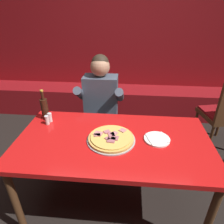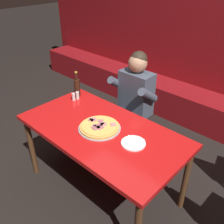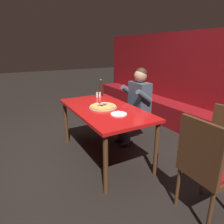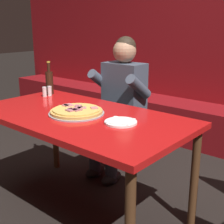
% 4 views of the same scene
% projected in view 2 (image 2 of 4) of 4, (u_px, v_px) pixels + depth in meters
% --- Properties ---
extents(ground_plane, '(24.00, 24.00, 0.00)m').
position_uv_depth(ground_plane, '(103.00, 187.00, 2.70)').
color(ground_plane, black).
extents(booth_wall_panel, '(6.80, 0.16, 1.90)m').
position_uv_depth(booth_wall_panel, '(209.00, 55.00, 3.57)').
color(booth_wall_panel, maroon).
rests_on(booth_wall_panel, ground_plane).
extents(booth_bench, '(6.46, 0.48, 0.46)m').
position_uv_depth(booth_bench, '(190.00, 106.00, 3.74)').
color(booth_bench, maroon).
rests_on(booth_bench, ground_plane).
extents(main_dining_table, '(1.58, 0.84, 0.77)m').
position_uv_depth(main_dining_table, '(102.00, 136.00, 2.34)').
color(main_dining_table, '#4C2D19').
rests_on(main_dining_table, ground_plane).
extents(pizza, '(0.39, 0.39, 0.05)m').
position_uv_depth(pizza, '(100.00, 127.00, 2.29)').
color(pizza, '#9E9EA3').
rests_on(pizza, main_dining_table).
extents(plate_white_paper, '(0.21, 0.21, 0.02)m').
position_uv_depth(plate_white_paper, '(133.00, 143.00, 2.11)').
color(plate_white_paper, white).
rests_on(plate_white_paper, main_dining_table).
extents(beer_bottle, '(0.07, 0.07, 0.29)m').
position_uv_depth(beer_bottle, '(77.00, 87.00, 2.81)').
color(beer_bottle, black).
rests_on(beer_bottle, main_dining_table).
extents(shaker_parmesan, '(0.04, 0.04, 0.09)m').
position_uv_depth(shaker_parmesan, '(78.00, 96.00, 2.78)').
color(shaker_parmesan, silver).
rests_on(shaker_parmesan, main_dining_table).
extents(shaker_red_pepper_flakes, '(0.04, 0.04, 0.09)m').
position_uv_depth(shaker_red_pepper_flakes, '(74.00, 97.00, 2.75)').
color(shaker_red_pepper_flakes, silver).
rests_on(shaker_red_pepper_flakes, main_dining_table).
extents(diner_seated_blue_shirt, '(0.53, 0.53, 1.27)m').
position_uv_depth(diner_seated_blue_shirt, '(131.00, 101.00, 2.89)').
color(diner_seated_blue_shirt, black).
rests_on(diner_seated_blue_shirt, ground_plane).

